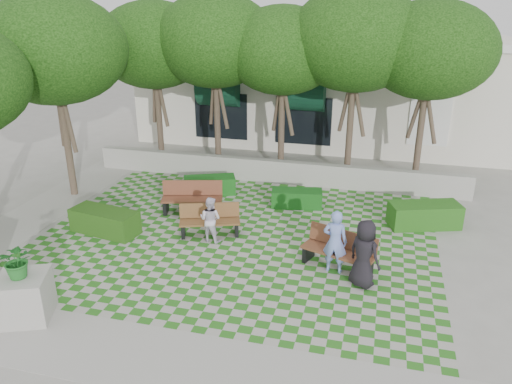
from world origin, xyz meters
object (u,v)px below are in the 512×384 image
(hedge_east, at_px, (424,215))
(person_white, at_px, (210,219))
(person_blue, at_px, (335,242))
(bench_mid, at_px, (210,221))
(person_dark, at_px, (364,254))
(planter_front, at_px, (23,288))
(hedge_midleft, at_px, (210,185))
(hedge_west, at_px, (105,221))
(bench_east, at_px, (339,251))
(bench_west, at_px, (192,198))
(hedge_midright, at_px, (297,198))

(hedge_east, distance_m, person_white, 6.91)
(person_blue, bearing_deg, hedge_east, -121.13)
(bench_mid, distance_m, person_blue, 4.23)
(bench_mid, relative_size, person_blue, 1.09)
(bench_mid, xyz_separation_m, person_dark, (4.80, -1.80, 0.44))
(planter_front, bearing_deg, hedge_east, 39.19)
(person_white, bearing_deg, hedge_midleft, -60.73)
(hedge_east, xyz_separation_m, planter_front, (-9.19, -7.49, 0.39))
(hedge_midleft, xyz_separation_m, person_blue, (5.17, -4.54, 0.57))
(hedge_midleft, distance_m, hedge_west, 4.48)
(bench_east, height_order, planter_front, planter_front)
(hedge_midleft, bearing_deg, bench_east, -39.24)
(bench_west, relative_size, person_dark, 1.18)
(bench_west, xyz_separation_m, hedge_east, (7.68, 0.82, -0.13))
(hedge_east, height_order, person_blue, person_blue)
(bench_west, bearing_deg, person_white, -69.75)
(person_dark, bearing_deg, bench_mid, 14.16)
(bench_mid, xyz_separation_m, bench_west, (-1.16, 1.49, 0.05))
(hedge_midleft, bearing_deg, bench_west, -89.83)
(planter_front, bearing_deg, person_white, 59.41)
(bench_mid, height_order, bench_west, bench_west)
(person_white, bearing_deg, hedge_east, -147.71)
(hedge_west, bearing_deg, person_blue, -4.52)
(hedge_midright, distance_m, hedge_midleft, 3.42)
(hedge_midright, height_order, person_white, person_white)
(bench_west, relative_size, planter_front, 1.12)
(planter_front, height_order, person_blue, planter_front)
(hedge_midleft, height_order, person_dark, person_dark)
(bench_east, height_order, person_dark, person_dark)
(bench_east, relative_size, hedge_west, 0.97)
(bench_east, bearing_deg, planter_front, -128.57)
(bench_east, bearing_deg, hedge_midleft, 160.79)
(hedge_west, bearing_deg, bench_east, -2.64)
(hedge_west, relative_size, person_blue, 1.21)
(hedge_east, bearing_deg, planter_front, -140.81)
(bench_mid, bearing_deg, hedge_east, 0.02)
(planter_front, bearing_deg, bench_mid, 62.82)
(bench_mid, xyz_separation_m, hedge_midright, (2.24, 2.87, -0.16))
(hedge_east, distance_m, person_dark, 4.48)
(hedge_midright, bearing_deg, person_white, -122.35)
(bench_west, relative_size, hedge_midleft, 1.14)
(bench_mid, bearing_deg, hedge_west, 172.92)
(hedge_east, relative_size, hedge_midright, 1.27)
(hedge_east, bearing_deg, hedge_midleft, 172.92)
(bench_west, relative_size, hedge_east, 0.97)
(bench_east, height_order, hedge_midleft, bench_east)
(person_blue, bearing_deg, person_dark, 150.74)
(bench_east, distance_m, bench_west, 5.85)
(hedge_east, height_order, person_white, person_white)
(hedge_midright, height_order, planter_front, planter_front)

